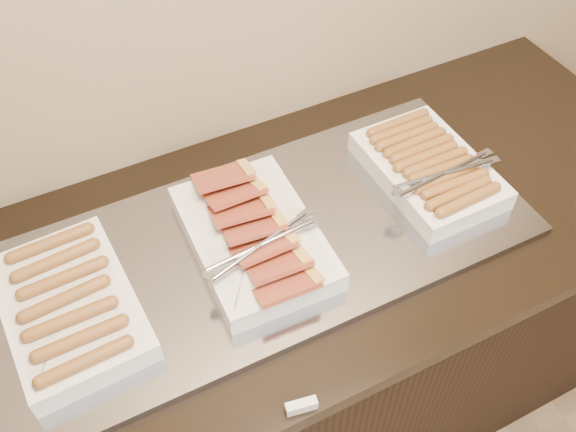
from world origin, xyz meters
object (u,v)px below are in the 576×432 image
object	(u,v)px
dish_left	(70,306)
dish_center	(254,236)
dish_right	(430,168)
counter	(269,351)
warming_tray	(252,248)

from	to	relation	value
dish_left	dish_center	bearing A→B (deg)	-3.28
dish_center	dish_right	xyz separation A→B (m)	(0.44, -0.00, 0.00)
dish_left	dish_center	distance (m)	0.38
dish_left	dish_right	size ratio (longest dim) A/B	1.07
dish_center	dish_right	world-z (taller)	dish_center
counter	dish_left	xyz separation A→B (m)	(-0.41, 0.00, 0.50)
dish_left	dish_right	xyz separation A→B (m)	(0.82, -0.00, 0.01)
dish_left	dish_center	world-z (taller)	dish_center
counter	dish_center	size ratio (longest dim) A/B	5.19
counter	dish_center	xyz separation A→B (m)	(-0.02, -0.00, 0.50)
counter	warming_tray	bearing A→B (deg)	180.00
dish_center	warming_tray	bearing A→B (deg)	145.54
counter	dish_right	size ratio (longest dim) A/B	6.10
warming_tray	dish_center	bearing A→B (deg)	-36.48
dish_center	dish_right	size ratio (longest dim) A/B	1.18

